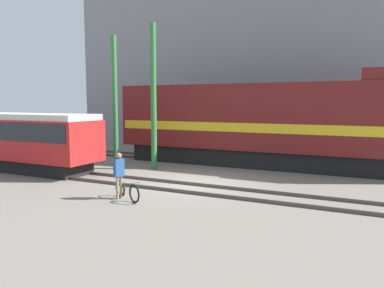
{
  "coord_description": "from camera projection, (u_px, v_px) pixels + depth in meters",
  "views": [
    {
      "loc": [
        7.19,
        -14.54,
        3.65
      ],
      "look_at": [
        -0.07,
        0.26,
        1.8
      ],
      "focal_mm": 35.0,
      "sensor_mm": 36.0,
      "label": 1
    }
  ],
  "objects": [
    {
      "name": "freight_locomotive",
      "position": [
        260.0,
        123.0,
        21.24
      ],
      "size": [
        16.63,
        3.04,
        5.25
      ],
      "color": "black",
      "rests_on": "ground"
    },
    {
      "name": "bicycle",
      "position": [
        127.0,
        191.0,
        13.97
      ],
      "size": [
        1.61,
        0.81,
        0.75
      ],
      "color": "black",
      "rests_on": "ground"
    },
    {
      "name": "streetcar",
      "position": [
        18.0,
        138.0,
        20.05
      ],
      "size": [
        9.8,
        2.54,
        3.05
      ],
      "color": "black",
      "rests_on": "ground"
    },
    {
      "name": "utility_pole_center",
      "position": [
        153.0,
        97.0,
        20.12
      ],
      "size": [
        0.31,
        0.31,
        7.81
      ],
      "color": "#2D7238",
      "rests_on": "ground"
    },
    {
      "name": "person",
      "position": [
        119.0,
        171.0,
        14.07
      ],
      "size": [
        0.35,
        0.42,
        1.76
      ],
      "color": "#8C7A5B",
      "rests_on": "ground"
    },
    {
      "name": "track_far",
      "position": [
        238.0,
        163.0,
        22.08
      ],
      "size": [
        60.0,
        1.51,
        0.14
      ],
      "color": "#47423D",
      "rests_on": "ground"
    },
    {
      "name": "track_near",
      "position": [
        183.0,
        187.0,
        15.86
      ],
      "size": [
        60.0,
        1.5,
        0.14
      ],
      "color": "#47423D",
      "rests_on": "ground"
    },
    {
      "name": "utility_pole_left",
      "position": [
        115.0,
        101.0,
        21.27
      ],
      "size": [
        0.28,
        0.28,
        7.37
      ],
      "color": "#2D7238",
      "rests_on": "ground"
    },
    {
      "name": "building_backdrop",
      "position": [
        275.0,
        57.0,
        28.87
      ],
      "size": [
        32.55,
        6.0,
        14.28
      ],
      "color": "gray",
      "rests_on": "ground"
    },
    {
      "name": "ground_plane",
      "position": [
        191.0,
        185.0,
        16.53
      ],
      "size": [
        120.0,
        120.0,
        0.0
      ],
      "primitive_type": "plane",
      "color": "slate"
    }
  ]
}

